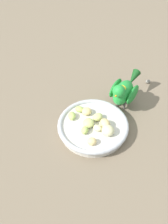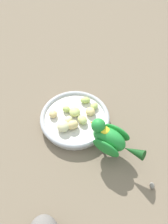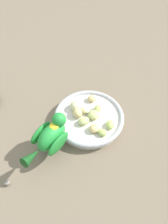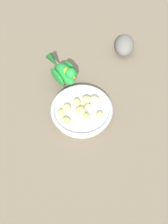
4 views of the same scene
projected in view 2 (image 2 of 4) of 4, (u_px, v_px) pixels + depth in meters
ground_plane at (73, 120)px, 0.85m from camera, size 4.00×4.00×0.00m
feeding_bowl at (75, 119)px, 0.84m from camera, size 0.22×0.22×0.03m
apple_piece_0 at (75, 112)px, 0.83m from camera, size 0.05×0.05×0.02m
apple_piece_1 at (53, 114)px, 0.82m from camera, size 0.03×0.03×0.02m
apple_piece_2 at (66, 109)px, 0.84m from camera, size 0.03×0.03×0.02m
apple_piece_3 at (82, 120)px, 0.81m from camera, size 0.04×0.04×0.02m
apple_piece_4 at (63, 126)px, 0.79m from camera, size 0.05×0.05×0.03m
apple_piece_5 at (69, 119)px, 0.81m from camera, size 0.03×0.03×0.02m
apple_piece_6 at (90, 111)px, 0.83m from camera, size 0.04×0.04×0.02m
apple_piece_7 at (85, 100)px, 0.86m from camera, size 0.02×0.03×0.02m
apple_piece_8 at (74, 125)px, 0.80m from camera, size 0.04×0.04×0.03m
apple_piece_9 at (94, 106)px, 0.85m from camera, size 0.03×0.03×0.02m
parrot at (110, 139)px, 0.73m from camera, size 0.12×0.16×0.12m
pebble_0 at (152, 186)px, 0.71m from camera, size 0.02×0.02×0.02m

